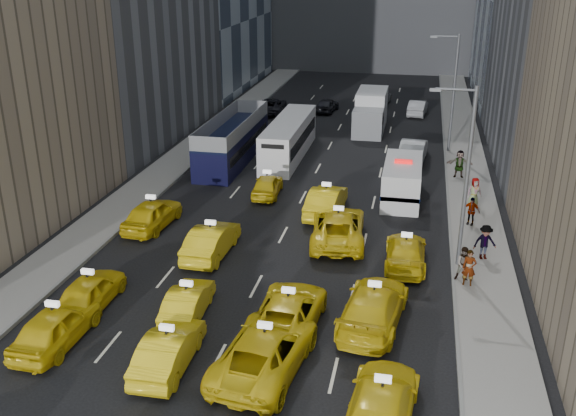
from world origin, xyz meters
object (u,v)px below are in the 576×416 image
Objects in this scene: box_truck at (371,112)px; pedestrian_0 at (469,268)px; double_decker at (233,139)px; city_bus at (289,139)px; nypd_van at (402,181)px.

pedestrian_0 is at bearing -78.72° from box_truck.
double_decker is 14.38m from box_truck.
city_bus reaches higher than pedestrian_0.
nypd_van is 0.53× the size of double_decker.
nypd_van is 0.55× the size of city_bus.
city_bus is (3.86, 1.92, -0.25)m from double_decker.
pedestrian_0 is at bearing -53.80° from city_bus.
nypd_van is at bearing 112.26° from pedestrian_0.
nypd_van is 11.58m from city_bus.
box_truck is (-3.43, 16.60, 0.48)m from nypd_van.
double_decker is (-12.68, 5.58, 0.48)m from nypd_van.
city_bus is at bearing 21.44° from double_decker.
box_truck is at bearing 104.70° from nypd_van.
pedestrian_0 is at bearing -50.91° from double_decker.
box_truck reaches higher than pedestrian_0.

